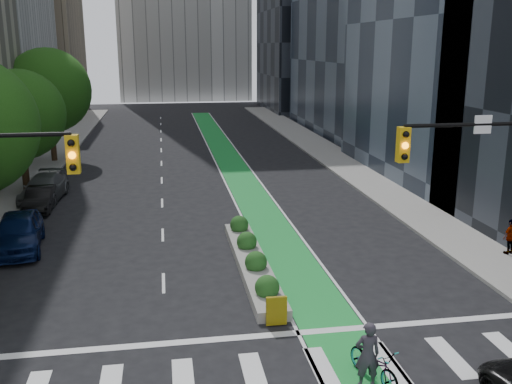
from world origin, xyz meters
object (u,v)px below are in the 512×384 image
object	(u,v)px
cyclist	(367,355)
parked_car_left_far	(44,188)
pedestrian_far	(511,237)
bicycle	(374,363)
parked_car_left_mid	(40,199)
parked_car_left_near	(18,232)
median_planter	(252,259)

from	to	relation	value
cyclist	parked_car_left_far	distance (m)	25.06
parked_car_left_far	pedestrian_far	distance (m)	25.83
bicycle	pedestrian_far	world-z (taller)	pedestrian_far
cyclist	parked_car_left_mid	bearing A→B (deg)	-53.94
bicycle	parked_car_left_near	bearing A→B (deg)	115.39
median_planter	bicycle	distance (m)	9.06
median_planter	pedestrian_far	xyz separation A→B (m)	(11.44, -0.60, 0.57)
pedestrian_far	parked_car_left_near	bearing A→B (deg)	-30.68
parked_car_left_far	pedestrian_far	world-z (taller)	pedestrian_far
cyclist	parked_car_left_far	world-z (taller)	cyclist
parked_car_left_near	bicycle	bearing A→B (deg)	-53.12
median_planter	parked_car_left_near	size ratio (longest dim) A/B	2.03
parked_car_left_far	median_planter	bearing A→B (deg)	-45.39
median_planter	parked_car_left_near	xyz separation A→B (m)	(-10.18, 3.89, 0.49)
bicycle	parked_car_left_far	size ratio (longest dim) A/B	0.39
parked_car_left_near	parked_car_left_mid	distance (m)	6.73
parked_car_left_mid	median_planter	bearing A→B (deg)	-46.21
median_planter	pedestrian_far	size ratio (longest dim) A/B	6.44
bicycle	parked_car_left_mid	xyz separation A→B (m)	(-12.57, 19.43, 0.12)
parked_car_left_near	pedestrian_far	size ratio (longest dim) A/B	3.17
parked_car_left_near	cyclist	bearing A→B (deg)	-54.30
median_planter	parked_car_left_near	distance (m)	10.91
bicycle	parked_car_left_far	bearing A→B (deg)	102.14
median_planter	parked_car_left_far	xyz separation A→B (m)	(-10.70, 12.70, 0.39)
cyclist	pedestrian_far	xyz separation A→B (m)	(9.69, 8.44, -0.01)
parked_car_left_far	cyclist	bearing A→B (deg)	-55.69
pedestrian_far	bicycle	bearing A→B (deg)	22.27
median_planter	parked_car_left_mid	xyz separation A→B (m)	(-10.52, 10.61, 0.29)
median_planter	parked_car_left_mid	world-z (taller)	parked_car_left_mid
bicycle	cyclist	xyz separation A→B (m)	(-0.30, -0.22, 0.42)
parked_car_left_mid	pedestrian_far	bearing A→B (deg)	-28.01
parked_car_left_near	pedestrian_far	distance (m)	22.09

